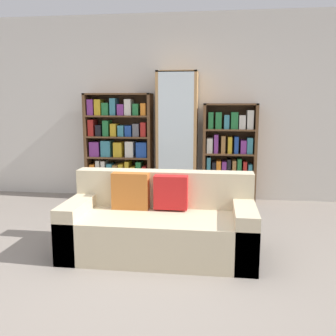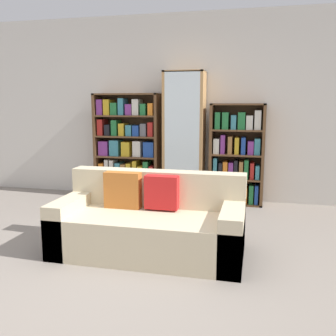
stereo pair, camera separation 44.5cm
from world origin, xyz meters
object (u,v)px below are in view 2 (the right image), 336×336
at_px(display_cabinet, 184,138).
at_px(wine_bottle, 196,204).
at_px(couch, 150,224).
at_px(bookshelf_left, 127,148).
at_px(bookshelf_right, 237,156).

relative_size(display_cabinet, wine_bottle, 5.03).
bearing_deg(couch, wine_bottle, 78.66).
height_order(bookshelf_left, display_cabinet, display_cabinet).
bearing_deg(bookshelf_right, display_cabinet, -178.75).
bearing_deg(bookshelf_left, display_cabinet, -1.05).
relative_size(couch, wine_bottle, 4.76).
relative_size(bookshelf_right, wine_bottle, 3.82).
bearing_deg(bookshelf_left, couch, -65.24).
xyz_separation_m(display_cabinet, bookshelf_right, (0.75, 0.02, -0.25)).
distance_m(bookshelf_left, display_cabinet, 0.89).
height_order(couch, bookshelf_left, bookshelf_left).
distance_m(couch, display_cabinet, 2.09).
bearing_deg(display_cabinet, bookshelf_left, 178.95).
xyz_separation_m(bookshelf_left, bookshelf_right, (1.63, 0.00, -0.08)).
relative_size(bookshelf_left, display_cabinet, 0.84).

